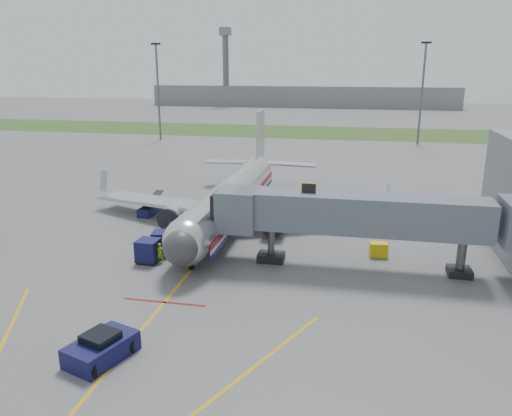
% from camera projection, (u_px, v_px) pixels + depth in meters
% --- Properties ---
extents(ground, '(400.00, 400.00, 0.00)m').
position_uv_depth(ground, '(184.00, 279.00, 38.50)').
color(ground, '#565659').
rests_on(ground, ground).
extents(grass_strip, '(300.00, 25.00, 0.01)m').
position_uv_depth(grass_strip, '(306.00, 132.00, 123.27)').
color(grass_strip, '#2D4C1E').
rests_on(grass_strip, ground).
extents(apron_markings, '(21.52, 50.00, 0.01)m').
position_uv_depth(apron_markings, '(144.00, 326.00, 31.52)').
color(apron_markings, gold).
rests_on(apron_markings, ground).
extents(airliner, '(32.10, 35.67, 10.25)m').
position_uv_depth(airliner, '(232.00, 197.00, 52.13)').
color(airliner, silver).
rests_on(airliner, ground).
extents(jet_bridge, '(25.30, 4.00, 6.90)m').
position_uv_depth(jet_bridge, '(357.00, 215.00, 39.51)').
color(jet_bridge, slate).
rests_on(jet_bridge, ground).
extents(light_mast_left, '(2.00, 0.44, 20.40)m').
position_uv_depth(light_mast_left, '(158.00, 90.00, 107.19)').
color(light_mast_left, '#595B60').
rests_on(light_mast_left, ground).
extents(light_mast_right, '(2.00, 0.44, 20.40)m').
position_uv_depth(light_mast_right, '(422.00, 91.00, 101.39)').
color(light_mast_right, '#595B60').
rests_on(light_mast_right, ground).
extents(distant_terminal, '(120.00, 14.00, 8.00)m').
position_uv_depth(distant_terminal, '(302.00, 96.00, 199.43)').
color(distant_terminal, slate).
rests_on(distant_terminal, ground).
extents(control_tower, '(4.00, 4.00, 30.00)m').
position_uv_depth(control_tower, '(226.00, 61.00, 196.78)').
color(control_tower, '#595B60').
rests_on(control_tower, ground).
extents(pushback_tug, '(3.47, 4.39, 1.60)m').
position_uv_depth(pushback_tug, '(101.00, 348.00, 27.90)').
color(pushback_tug, '#0D0E3B').
rests_on(pushback_tug, ground).
extents(baggage_cart_a, '(1.75, 1.75, 1.51)m').
position_uv_depth(baggage_cart_a, '(179.00, 229.00, 47.74)').
color(baggage_cart_a, '#0D0E3B').
rests_on(baggage_cart_a, ground).
extents(baggage_cart_b, '(1.88, 1.88, 1.94)m').
position_uv_depth(baggage_cart_b, '(148.00, 251.00, 41.62)').
color(baggage_cart_b, '#0D0E3B').
rests_on(baggage_cart_b, ground).
extents(baggage_cart_c, '(2.02, 2.02, 1.93)m').
position_uv_depth(baggage_cart_c, '(163.00, 242.00, 43.67)').
color(baggage_cart_c, '#0D0E3B').
rests_on(baggage_cart_c, ground).
extents(belt_loader, '(1.68, 4.44, 2.13)m').
position_uv_depth(belt_loader, '(151.00, 209.00, 55.28)').
color(belt_loader, '#0D0E3B').
rests_on(belt_loader, ground).
extents(ground_power_cart, '(1.60, 1.16, 1.20)m').
position_uv_depth(ground_power_cart, '(379.00, 249.00, 43.02)').
color(ground_power_cart, yellow).
rests_on(ground_power_cart, ground).
extents(ramp_worker, '(0.73, 0.61, 1.71)m').
position_uv_depth(ramp_worker, '(160.00, 253.00, 41.45)').
color(ramp_worker, '#8CC917').
rests_on(ramp_worker, ground).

